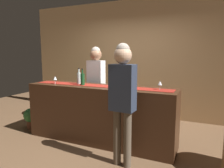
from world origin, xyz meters
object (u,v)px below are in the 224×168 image
object	(u,v)px
bartender	(96,79)
wine_bottle_clear	(79,78)
wine_glass_mid_counter	(55,78)
customer_sipping	(123,92)
wine_bottle_amber	(124,80)
wine_bottle_green	(83,79)
wine_glass_near_customer	(160,83)
potted_plant_tall	(48,97)
potted_plant_small	(31,117)

from	to	relation	value
bartender	wine_bottle_clear	bearing A→B (deg)	85.45
wine_glass_mid_counter	customer_sipping	bearing A→B (deg)	-17.23
bartender	wine_bottle_amber	bearing A→B (deg)	151.42
wine_bottle_green	wine_glass_near_customer	size ratio (longest dim) A/B	2.10
wine_glass_near_customer	potted_plant_tall	xyz separation A→B (m)	(-2.99, 0.81, -0.63)
wine_bottle_amber	wine_bottle_green	bearing A→B (deg)	-168.38
wine_bottle_clear	potted_plant_small	size ratio (longest dim) A/B	0.70
wine_bottle_clear	customer_sipping	bearing A→B (deg)	-29.83
wine_bottle_clear	wine_bottle_amber	xyz separation A→B (m)	(0.87, 0.05, 0.00)
wine_glass_mid_counter	potted_plant_small	xyz separation A→B (m)	(-0.77, 0.10, -0.87)
wine_bottle_amber	wine_glass_near_customer	distance (m)	0.63
wine_bottle_clear	wine_bottle_amber	size ratio (longest dim) A/B	1.00
wine_bottle_green	customer_sipping	distance (m)	1.12
wine_bottle_clear	customer_sipping	size ratio (longest dim) A/B	0.18
wine_bottle_amber	potted_plant_small	size ratio (longest dim) A/B	0.70
wine_glass_mid_counter	bartender	distance (m)	0.85
wine_bottle_clear	wine_glass_near_customer	bearing A→B (deg)	-0.57
wine_glass_mid_counter	potted_plant_small	size ratio (longest dim) A/B	0.33
wine_glass_mid_counter	customer_sipping	distance (m)	1.62
potted_plant_small	wine_glass_near_customer	bearing A→B (deg)	1.08
wine_glass_mid_counter	wine_glass_near_customer	bearing A→B (deg)	4.48
wine_bottle_clear	wine_bottle_green	bearing A→B (deg)	-35.86
wine_glass_mid_counter	potted_plant_tall	world-z (taller)	wine_glass_mid_counter
wine_glass_mid_counter	customer_sipping	xyz separation A→B (m)	(1.55, -0.48, -0.06)
wine_glass_near_customer	potted_plant_tall	distance (m)	3.16
wine_glass_near_customer	bartender	bearing A→B (deg)	159.09
wine_bottle_clear	customer_sipping	xyz separation A→B (m)	(1.12, -0.64, -0.06)
customer_sipping	potted_plant_small	xyz separation A→B (m)	(-2.32, 0.58, -0.82)
wine_glass_near_customer	wine_bottle_clear	bearing A→B (deg)	179.43
wine_bottle_green	customer_sipping	xyz separation A→B (m)	(0.98, -0.54, -0.06)
potted_plant_small	wine_bottle_clear	bearing A→B (deg)	3.14
wine_glass_mid_counter	customer_sipping	size ratio (longest dim) A/B	0.08
wine_bottle_green	potted_plant_small	xyz separation A→B (m)	(-1.34, 0.04, -0.88)
wine_bottle_green	wine_glass_near_customer	distance (m)	1.36
wine_bottle_clear	bartender	bearing A→B (deg)	82.84
wine_bottle_green	wine_glass_near_customer	bearing A→B (deg)	3.72
potted_plant_small	bartender	bearing A→B (deg)	25.39
wine_bottle_green	potted_plant_tall	distance (m)	1.96
wine_bottle_clear	wine_glass_mid_counter	bearing A→B (deg)	-158.55
wine_bottle_amber	potted_plant_tall	xyz separation A→B (m)	(-2.35, 0.75, -0.64)
wine_glass_near_customer	wine_glass_mid_counter	distance (m)	1.93
bartender	customer_sipping	world-z (taller)	same
wine_bottle_amber	customer_sipping	size ratio (longest dim) A/B	0.18
wine_bottle_green	customer_sipping	size ratio (longest dim) A/B	0.18
wine_bottle_clear	wine_glass_mid_counter	size ratio (longest dim) A/B	2.10
wine_glass_near_customer	potted_plant_small	bearing A→B (deg)	-178.92
wine_bottle_amber	bartender	world-z (taller)	bartender
customer_sipping	wine_bottle_clear	bearing A→B (deg)	153.94
wine_bottle_green	wine_glass_near_customer	world-z (taller)	wine_bottle_green
customer_sipping	potted_plant_tall	world-z (taller)	customer_sipping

